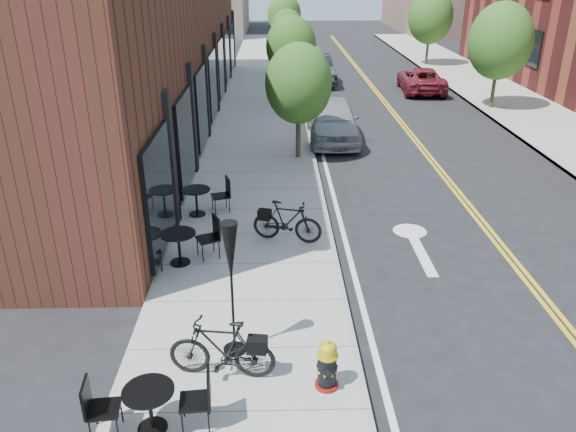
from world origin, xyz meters
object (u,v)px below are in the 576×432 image
object	(u,v)px
bicycle_left	(222,349)
parked_car_b	(315,69)
bistro_set_a	(150,404)
parked_car_far	(421,80)
bicycle_right	(287,222)
bistro_set_c	(196,198)
patio_umbrella	(231,262)
parked_car_c	(308,56)
bistro_set_b	(179,243)
fire_hydrant	(327,365)
parked_car_a	(333,120)

from	to	relation	value
bicycle_left	parked_car_b	bearing A→B (deg)	-179.85
bistro_set_a	parked_car_b	distance (m)	26.10
parked_car_b	parked_car_far	xyz separation A→B (m)	(5.41, -2.47, -0.16)
bicycle_right	bistro_set_c	world-z (taller)	bicycle_right
bicycle_left	bistro_set_c	size ratio (longest dim) A/B	0.97
patio_umbrella	parked_car_far	bearing A→B (deg)	68.65
patio_umbrella	parked_car_c	bearing A→B (deg)	84.27
bistro_set_b	parked_car_c	world-z (taller)	parked_car_c
bicycle_left	bistro_set_a	size ratio (longest dim) A/B	1.01
bistro_set_a	parked_car_c	distance (m)	31.21
parked_car_b	parked_car_far	distance (m)	5.95
parked_car_far	fire_hydrant	bearing A→B (deg)	77.30
bicycle_left	bistro_set_b	xyz separation A→B (m)	(-1.25, 3.74, -0.03)
bistro_set_a	parked_car_b	xyz separation A→B (m)	(4.08, 25.78, 0.21)
bistro_set_a	parked_car_a	xyz separation A→B (m)	(3.99, 14.66, 0.21)
patio_umbrella	fire_hydrant	bearing A→B (deg)	-31.85
bicycle_right	bistro_set_a	bearing A→B (deg)	176.23
bicycle_left	parked_car_c	size ratio (longest dim) A/B	0.35
bicycle_right	parked_car_a	distance (m)	8.96
bistro_set_c	bicycle_right	bearing A→B (deg)	-51.56
bistro_set_a	bistro_set_b	bearing A→B (deg)	88.25
parked_car_a	parked_car_far	bearing A→B (deg)	58.47
bistro_set_b	parked_car_far	world-z (taller)	parked_car_far
parked_car_b	fire_hydrant	bearing A→B (deg)	-99.34
fire_hydrant	bistro_set_a	world-z (taller)	bistro_set_a
fire_hydrant	bistro_set_b	xyz separation A→B (m)	(-2.89, 4.05, 0.08)
bicycle_right	bistro_set_a	xyz separation A→B (m)	(-2.07, -5.91, -0.05)
bicycle_right	parked_car_c	world-z (taller)	parked_car_c
patio_umbrella	parked_car_b	world-z (taller)	patio_umbrella
patio_umbrella	parked_car_a	world-z (taller)	patio_umbrella
patio_umbrella	parked_car_c	xyz separation A→B (m)	(2.93, 29.20, -1.14)
parked_car_c	parked_car_a	bearing A→B (deg)	-96.71
bicycle_right	parked_car_b	size ratio (longest dim) A/B	0.35
parked_car_a	parked_car_far	xyz separation A→B (m)	(5.50, 8.66, -0.16)
bistro_set_c	parked_car_a	bearing A→B (deg)	41.81
patio_umbrella	parked_car_c	size ratio (longest dim) A/B	0.49
bicycle_right	bistro_set_b	xyz separation A→B (m)	(-2.40, -1.04, -0.02)
patio_umbrella	parked_car_a	xyz separation A→B (m)	(2.93, 12.90, -1.07)
fire_hydrant	bistro_set_c	xyz separation A→B (m)	(-2.84, 6.68, 0.06)
patio_umbrella	parked_car_c	distance (m)	29.37
bistro_set_c	bicycle_left	bearing A→B (deg)	-96.80
bicycle_left	bistro_set_b	world-z (taller)	bicycle_left
parked_car_b	parked_car_c	distance (m)	5.18
patio_umbrella	parked_car_b	xyz separation A→B (m)	(3.02, 24.03, -1.07)
bistro_set_b	parked_car_far	distance (m)	20.90
bicycle_left	bicycle_right	bearing A→B (deg)	173.94
bistro_set_a	parked_car_a	world-z (taller)	parked_car_a
parked_car_c	parked_car_far	bearing A→B (deg)	-60.95
parked_car_a	parked_car_c	bearing A→B (deg)	90.90
bistro_set_a	bicycle_left	bearing A→B (deg)	45.20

